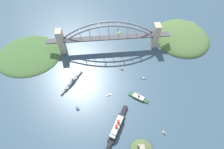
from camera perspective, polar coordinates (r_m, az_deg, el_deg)
name	(u,v)px	position (r m, az deg, el deg)	size (l,w,h in m)	color
ground_plane	(109,48)	(437.04, -0.93, 7.94)	(1400.00, 1400.00, 0.00)	#334C60
harbor_arch_bridge	(109,38)	(414.32, -0.98, 10.95)	(264.09, 17.32, 71.16)	#ADA38E
headland_west_shore	(182,37)	(490.26, 20.15, 10.41)	(127.90, 130.54, 31.54)	#476638
headland_east_shore	(30,55)	(460.84, -23.33, 5.47)	(142.46, 122.38, 18.06)	#3D6033
ocean_liner	(117,127)	(332.87, 1.41, -15.50)	(47.42, 80.87, 19.10)	black
naval_cruiser	(72,82)	(384.82, -11.91, -2.26)	(41.24, 54.18, 16.39)	slate
harbor_ferry_steamer	(138,97)	(363.24, 7.88, -6.75)	(35.84, 27.62, 7.76)	#23512D
fort_island_mid_harbor	(141,149)	(327.73, 8.76, -21.09)	(35.45, 31.32, 15.80)	#4C6038
seaplane_taxiing_near_bridge	(119,33)	(469.44, 2.01, 12.29)	(10.98, 8.66, 4.80)	#B7B7B2
small_boat_0	(164,132)	(343.11, 15.42, -16.19)	(8.12, 7.38, 9.20)	gold
small_boat_1	(109,95)	(364.01, -0.92, -6.13)	(10.47, 4.33, 2.30)	silver
small_boat_2	(122,68)	(395.21, 3.02, 1.91)	(8.89, 5.14, 8.95)	#2D6B3D
small_boat_3	(106,66)	(402.69, -1.74, 2.55)	(6.26, 5.16, 1.75)	brown
small_boat_4	(77,107)	(353.01, -10.43, -9.60)	(9.17, 8.44, 11.55)	#234C8C
small_boat_5	(144,78)	(389.23, 9.43, -1.13)	(12.82, 4.28, 2.20)	#234C8C
channel_marker_buoy	(120,64)	(405.41, 2.31, 3.12)	(2.20, 2.20, 2.75)	red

